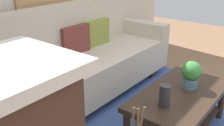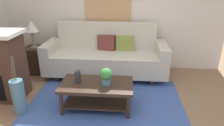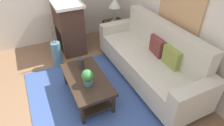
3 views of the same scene
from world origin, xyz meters
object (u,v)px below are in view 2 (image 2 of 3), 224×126
table_lamp (31,27)px  floor_vase (19,97)px  throw_pillow_olive (125,43)px  framed_painting (108,3)px  throw_pillow_maroon (106,43)px  potted_plant_tabletop (106,76)px  tabletop_vase (78,77)px  couch (106,56)px  coffee_table (97,90)px  side_table (36,60)px

table_lamp → floor_vase: 1.71m
throw_pillow_olive → framed_painting: bearing=139.0°
floor_vase → throw_pillow_maroon: bearing=54.5°
throw_pillow_maroon → potted_plant_tabletop: bearing=-83.9°
tabletop_vase → potted_plant_tabletop: potted_plant_tabletop is taller
couch → coffee_table: 1.23m
couch → framed_painting: size_ratio=2.52×
coffee_table → side_table: 1.98m
side_table → table_lamp: 0.71m
throw_pillow_olive → potted_plant_tabletop: throw_pillow_olive is taller
potted_plant_tabletop → table_lamp: table_lamp is taller
throw_pillow_maroon → floor_vase: size_ratio=0.65×
couch → side_table: (-1.53, 0.03, -0.15)m
couch → floor_vase: size_ratio=4.46×
potted_plant_tabletop → framed_painting: size_ratio=0.27×
coffee_table → framed_painting: bearing=89.8°
couch → side_table: size_ratio=4.40×
tabletop_vase → table_lamp: table_lamp is taller
couch → table_lamp: size_ratio=4.32×
table_lamp → framed_painting: framed_painting is taller
tabletop_vase → framed_painting: (0.29, 1.68, 0.93)m
table_lamp → floor_vase: table_lamp is taller
throw_pillow_olive → throw_pillow_maroon: bearing=180.0°
potted_plant_tabletop → throw_pillow_maroon: bearing=96.1°
throw_pillow_maroon → coffee_table: 1.40m
tabletop_vase → couch: bearing=76.4°
couch → throw_pillow_olive: (0.39, 0.12, 0.25)m
framed_painting → table_lamp: bearing=-164.2°
throw_pillow_maroon → table_lamp: 1.57m
throw_pillow_maroon → throw_pillow_olive: (0.39, 0.00, 0.00)m
framed_painting → floor_vase: bearing=-120.4°
table_lamp → side_table: bearing=-45.0°
coffee_table → potted_plant_tabletop: (0.15, -0.02, 0.26)m
throw_pillow_olive → floor_vase: size_ratio=0.65×
throw_pillow_maroon → coffee_table: (-0.01, -1.35, -0.37)m
tabletop_vase → side_table: size_ratio=0.33×
coffee_table → table_lamp: bearing=140.4°
throw_pillow_olive → coffee_table: size_ratio=0.33×
potted_plant_tabletop → side_table: (-1.68, 1.28, -0.29)m
throw_pillow_olive → tabletop_vase: bearing=-117.2°
throw_pillow_maroon → coffee_table: bearing=-90.2°
coffee_table → table_lamp: 2.09m
couch → throw_pillow_olive: size_ratio=6.84×
couch → tabletop_vase: (-0.29, -1.21, 0.09)m
couch → throw_pillow_maroon: couch is taller
side_table → floor_vase: size_ratio=1.01×
tabletop_vase → side_table: (-1.24, 1.24, -0.24)m
coffee_table → framed_painting: framed_painting is taller
tabletop_vase → throw_pillow_olive: bearing=62.8°
framed_painting → throw_pillow_olive: bearing=-41.0°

